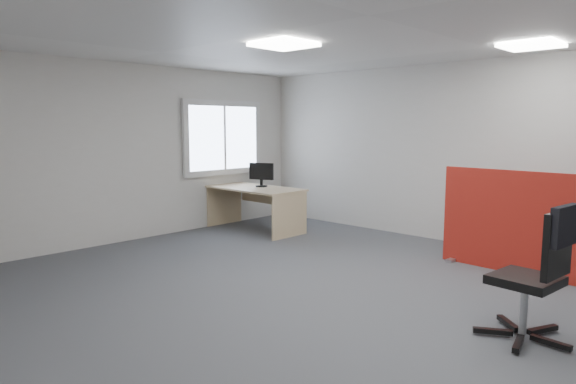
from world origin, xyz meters
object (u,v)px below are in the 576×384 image
Objects in this scene: office_chair at (541,266)px; red_divider at (508,222)px; monitor_second at (261,174)px; second_desk at (257,197)px.

red_divider is at bearing 122.84° from office_chair.
office_chair is (0.99, -1.93, 0.04)m from red_divider.
office_chair is at bearing -38.38° from monitor_second.
red_divider is 4.07m from monitor_second.
red_divider is at bearing 5.20° from second_desk.
red_divider is 0.98× the size of second_desk.
second_desk is (-4.04, -0.37, -0.05)m from red_divider.
second_desk is 0.41m from monitor_second.
monitor_second is at bearing -173.50° from red_divider.
red_divider reaches higher than monitor_second.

